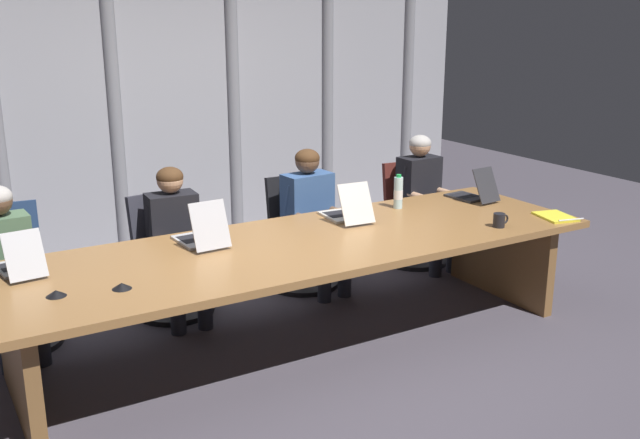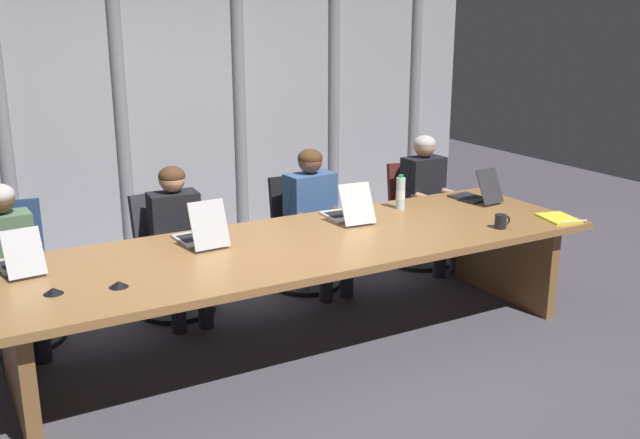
# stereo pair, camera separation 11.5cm
# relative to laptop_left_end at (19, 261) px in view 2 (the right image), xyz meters

# --- Properties ---
(ground_plane) EXTENTS (12.67, 12.67, 0.00)m
(ground_plane) POSITION_rel_laptop_left_end_xyz_m (1.71, -0.33, -0.80)
(ground_plane) COLOR #47424C
(conference_table) EXTENTS (4.13, 1.25, 0.74)m
(conference_table) POSITION_rel_laptop_left_end_xyz_m (1.71, -0.33, -0.19)
(conference_table) COLOR olive
(conference_table) RESTS_ON ground_plane
(curtain_backdrop) EXTENTS (6.33, 0.17, 2.65)m
(curtain_backdrop) POSITION_rel_laptop_left_end_xyz_m (1.72, 2.10, 0.53)
(curtain_backdrop) COLOR #9999A0
(curtain_backdrop) RESTS_ON ground_plane
(laptop_left_end) EXTENTS (0.25, 0.44, 0.28)m
(laptop_left_end) POSITION_rel_laptop_left_end_xyz_m (0.00, 0.00, 0.00)
(laptop_left_end) COLOR #BCBCC1
(laptop_left_end) RESTS_ON conference_table
(laptop_left_mid) EXTENTS (0.27, 0.45, 0.31)m
(laptop_left_mid) POSITION_rel_laptop_left_end_xyz_m (1.11, -0.03, 0.01)
(laptop_left_mid) COLOR #BCBCC1
(laptop_left_mid) RESTS_ON conference_table
(laptop_center) EXTENTS (0.28, 0.47, 0.29)m
(laptop_center) POSITION_rel_laptop_left_end_xyz_m (2.26, -0.01, 0.00)
(laptop_center) COLOR beige
(laptop_center) RESTS_ON conference_table
(laptop_right_mid) EXTENTS (0.25, 0.44, 0.28)m
(laptop_right_mid) POSITION_rel_laptop_left_end_xyz_m (3.46, -0.04, 0.00)
(laptop_right_mid) COLOR #2D2D33
(laptop_right_mid) RESTS_ON conference_table
(office_chair_left_end) EXTENTS (0.60, 0.60, 0.95)m
(office_chair_left_end) POSITION_rel_laptop_left_end_xyz_m (0.02, 0.72, -0.44)
(office_chair_left_end) COLOR navy
(office_chair_left_end) RESTS_ON ground_plane
(office_chair_left_mid) EXTENTS (0.60, 0.61, 0.90)m
(office_chair_left_mid) POSITION_rel_laptop_left_end_xyz_m (1.13, 0.72, -0.46)
(office_chair_left_mid) COLOR #2D2D38
(office_chair_left_mid) RESTS_ON ground_plane
(office_chair_center) EXTENTS (0.60, 0.60, 0.90)m
(office_chair_center) POSITION_rel_laptop_left_end_xyz_m (2.27, 0.72, -0.46)
(office_chair_center) COLOR black
(office_chair_center) RESTS_ON ground_plane
(office_chair_right_mid) EXTENTS (0.60, 0.60, 0.89)m
(office_chair_right_mid) POSITION_rel_laptop_left_end_xyz_m (3.46, 0.72, -0.46)
(office_chair_right_mid) COLOR #511E19
(office_chair_right_mid) RESTS_ON ground_plane
(person_left_end) EXTENTS (0.38, 0.56, 1.13)m
(person_left_end) POSITION_rel_laptop_left_end_xyz_m (-0.01, 0.56, -0.15)
(person_left_end) COLOR #4C6B4C
(person_left_end) RESTS_ON ground_plane
(person_left_mid) EXTENTS (0.39, 0.56, 1.13)m
(person_left_mid) POSITION_rel_laptop_left_end_xyz_m (1.15, 0.56, -0.15)
(person_left_mid) COLOR black
(person_left_mid) RESTS_ON ground_plane
(person_center) EXTENTS (0.44, 0.57, 1.16)m
(person_center) POSITION_rel_laptop_left_end_xyz_m (2.31, 0.57, -0.14)
(person_center) COLOR #335184
(person_center) RESTS_ON ground_plane
(person_right_mid) EXTENTS (0.38, 0.56, 1.18)m
(person_right_mid) POSITION_rel_laptop_left_end_xyz_m (3.45, 0.56, -0.13)
(person_right_mid) COLOR black
(person_right_mid) RESTS_ON ground_plane
(water_bottle_primary) EXTENTS (0.07, 0.07, 0.27)m
(water_bottle_primary) POSITION_rel_laptop_left_end_xyz_m (2.78, 0.05, 0.07)
(water_bottle_primary) COLOR silver
(water_bottle_primary) RESTS_ON conference_table
(coffee_mug_near) EXTENTS (0.13, 0.08, 0.10)m
(coffee_mug_near) POSITION_rel_laptop_left_end_xyz_m (3.09, -0.73, -0.00)
(coffee_mug_near) COLOR black
(coffee_mug_near) RESTS_ON conference_table
(conference_mic_left_side) EXTENTS (0.11, 0.11, 0.03)m
(conference_mic_left_side) POSITION_rel_laptop_left_end_xyz_m (0.44, -0.56, -0.04)
(conference_mic_left_side) COLOR black
(conference_mic_left_side) RESTS_ON conference_table
(conference_mic_middle) EXTENTS (0.11, 0.11, 0.03)m
(conference_mic_middle) POSITION_rel_laptop_left_end_xyz_m (0.10, -0.49, -0.04)
(conference_mic_middle) COLOR black
(conference_mic_middle) RESTS_ON conference_table
(spiral_notepad) EXTENTS (0.28, 0.35, 0.03)m
(spiral_notepad) POSITION_rel_laptop_left_end_xyz_m (3.63, -0.77, -0.05)
(spiral_notepad) COLOR yellow
(spiral_notepad) RESTS_ON conference_table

